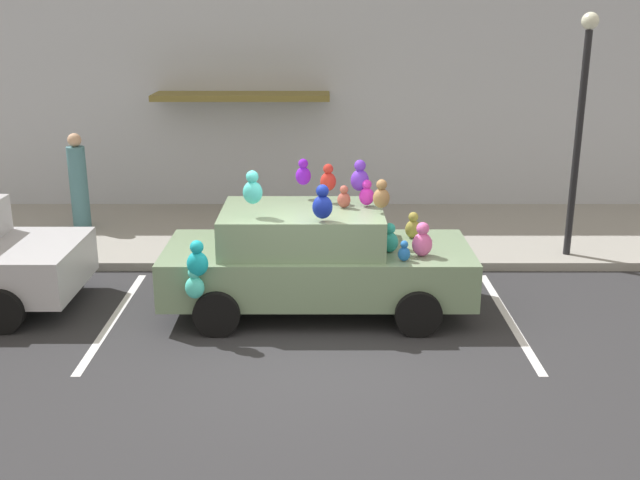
{
  "coord_description": "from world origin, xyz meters",
  "views": [
    {
      "loc": [
        0.09,
        -8.97,
        4.28
      ],
      "look_at": [
        0.05,
        1.91,
        0.9
      ],
      "focal_mm": 42.01,
      "sensor_mm": 36.0,
      "label": 1
    }
  ],
  "objects_px": {
    "plush_covered_car": "(316,258)",
    "teddy_bear_on_sidewalk": "(270,241)",
    "street_lamp_post": "(583,112)",
    "pedestrian_near_shopfront": "(81,184)"
  },
  "relations": [
    {
      "from": "plush_covered_car",
      "to": "street_lamp_post",
      "type": "distance_m",
      "value": 5.26
    },
    {
      "from": "street_lamp_post",
      "to": "pedestrian_near_shopfront",
      "type": "xyz_separation_m",
      "value": [
        -9.01,
        1.67,
        -1.6
      ]
    },
    {
      "from": "street_lamp_post",
      "to": "pedestrian_near_shopfront",
      "type": "distance_m",
      "value": 9.3
    },
    {
      "from": "plush_covered_car",
      "to": "teddy_bear_on_sidewalk",
      "type": "bearing_deg",
      "value": 110.92
    },
    {
      "from": "teddy_bear_on_sidewalk",
      "to": "street_lamp_post",
      "type": "distance_m",
      "value": 5.69
    },
    {
      "from": "plush_covered_car",
      "to": "teddy_bear_on_sidewalk",
      "type": "height_order",
      "value": "plush_covered_car"
    },
    {
      "from": "plush_covered_car",
      "to": "pedestrian_near_shopfront",
      "type": "xyz_separation_m",
      "value": [
        -4.59,
        3.87,
        0.21
      ]
    },
    {
      "from": "teddy_bear_on_sidewalk",
      "to": "pedestrian_near_shopfront",
      "type": "distance_m",
      "value": 4.19
    },
    {
      "from": "street_lamp_post",
      "to": "teddy_bear_on_sidewalk",
      "type": "bearing_deg",
      "value": -179.39
    },
    {
      "from": "plush_covered_car",
      "to": "pedestrian_near_shopfront",
      "type": "height_order",
      "value": "plush_covered_car"
    }
  ]
}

